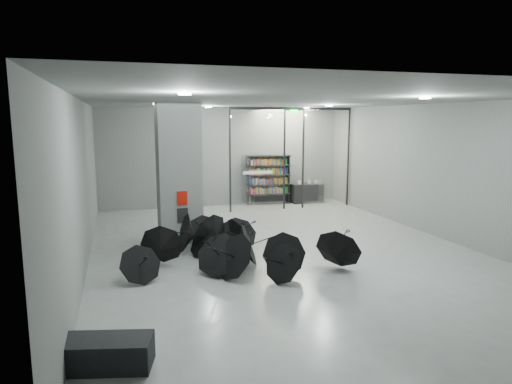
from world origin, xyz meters
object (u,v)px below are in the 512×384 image
object	(u,v)px
column	(179,173)
umbrella_cluster	(229,252)
shop_counter	(307,193)
bookshelf	(268,180)
bench	(104,353)

from	to	relation	value
column	umbrella_cluster	distance (m)	3.27
umbrella_cluster	column	bearing A→B (deg)	107.31
shop_counter	umbrella_cluster	world-z (taller)	umbrella_cluster
column	bookshelf	world-z (taller)	column
column	bench	size ratio (longest dim) A/B	2.96
bench	shop_counter	distance (m)	13.81
shop_counter	column	bearing A→B (deg)	-144.18
bookshelf	shop_counter	distance (m)	1.79
column	bookshelf	distance (m)	6.52
bookshelf	shop_counter	xyz separation A→B (m)	(1.66, -0.26, -0.62)
bookshelf	umbrella_cluster	distance (m)	8.25
bookshelf	shop_counter	size ratio (longest dim) A/B	1.51
column	bench	world-z (taller)	column
bookshelf	bench	bearing A→B (deg)	-110.26
column	umbrella_cluster	xyz separation A→B (m)	(0.83, -2.67, -1.69)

